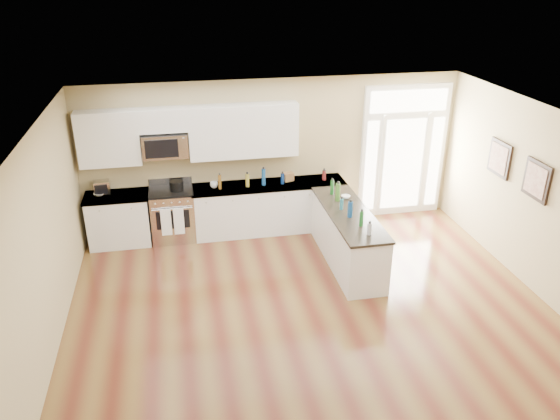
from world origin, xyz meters
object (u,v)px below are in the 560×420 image
(stockpot, at_px, (176,185))
(toaster_oven, at_px, (102,187))
(kitchen_range, at_px, (173,214))
(peninsula_cabinet, at_px, (347,239))

(stockpot, xyz_separation_m, toaster_oven, (-1.29, 0.11, 0.02))
(kitchen_range, xyz_separation_m, stockpot, (0.11, 0.00, 0.56))
(stockpot, relative_size, toaster_oven, 0.88)
(toaster_oven, bearing_deg, stockpot, -11.75)
(kitchen_range, relative_size, toaster_oven, 3.96)
(peninsula_cabinet, height_order, kitchen_range, kitchen_range)
(peninsula_cabinet, xyz_separation_m, stockpot, (-2.74, 1.45, 0.61))
(peninsula_cabinet, xyz_separation_m, kitchen_range, (-2.85, 1.45, 0.04))
(kitchen_range, bearing_deg, stockpot, 1.70)
(stockpot, bearing_deg, peninsula_cabinet, -27.92)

